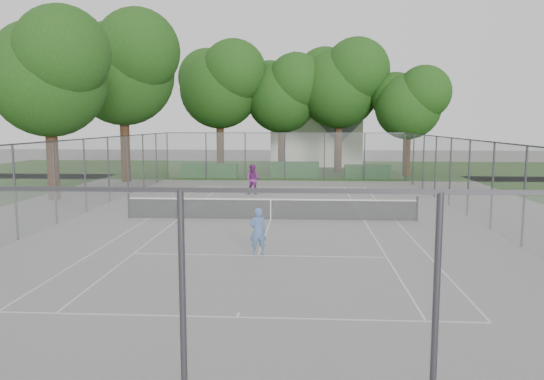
# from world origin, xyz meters

# --- Properties ---
(ground) EXTENTS (120.00, 120.00, 0.00)m
(ground) POSITION_xyz_m (0.00, 0.00, 0.00)
(ground) COLOR slate
(ground) RESTS_ON ground
(grass_far) EXTENTS (60.00, 20.00, 0.00)m
(grass_far) POSITION_xyz_m (0.00, 26.00, 0.00)
(grass_far) COLOR #1F4012
(grass_far) RESTS_ON ground
(court_markings) EXTENTS (11.03, 23.83, 0.01)m
(court_markings) POSITION_xyz_m (0.00, 0.00, 0.01)
(court_markings) COLOR silver
(court_markings) RESTS_ON ground
(tennis_net) EXTENTS (12.87, 0.10, 1.10)m
(tennis_net) POSITION_xyz_m (0.00, 0.00, 0.51)
(tennis_net) COLOR black
(tennis_net) RESTS_ON ground
(perimeter_fence) EXTENTS (18.08, 34.08, 3.52)m
(perimeter_fence) POSITION_xyz_m (0.00, 0.00, 1.81)
(perimeter_fence) COLOR #38383D
(perimeter_fence) RESTS_ON ground
(tree_far_left) EXTENTS (7.77, 7.09, 11.17)m
(tree_far_left) POSITION_xyz_m (-5.68, 22.45, 7.68)
(tree_far_left) COLOR #321D12
(tree_far_left) RESTS_ON ground
(tree_far_midleft) EXTENTS (7.02, 6.41, 10.10)m
(tree_far_midleft) POSITION_xyz_m (-0.38, 22.91, 6.94)
(tree_far_midleft) COLOR #321D12
(tree_far_midleft) RESTS_ON ground
(tree_far_midright) EXTENTS (7.81, 7.13, 11.23)m
(tree_far_midright) POSITION_xyz_m (4.48, 22.53, 7.72)
(tree_far_midright) COLOR #321D12
(tree_far_midright) RESTS_ON ground
(tree_far_right) EXTENTS (6.07, 5.54, 8.73)m
(tree_far_right) POSITION_xyz_m (9.81, 20.20, 5.99)
(tree_far_right) COLOR #321D12
(tree_far_right) RESTS_ON ground
(tree_side_back) EXTENTS (8.43, 7.69, 12.11)m
(tree_side_back) POSITION_xyz_m (-11.42, 14.73, 8.33)
(tree_side_back) COLOR #321D12
(tree_side_back) RESTS_ON ground
(tree_side_front) EXTENTS (7.22, 6.60, 10.38)m
(tree_side_front) POSITION_xyz_m (-12.41, 5.49, 7.13)
(tree_side_front) COLOR #321D12
(tree_side_front) RESTS_ON ground
(hedge_left) EXTENTS (4.31, 1.29, 1.08)m
(hedge_left) POSITION_xyz_m (-5.90, 17.91, 0.54)
(hedge_left) COLOR #174819
(hedge_left) RESTS_ON ground
(hedge_mid) EXTENTS (3.78, 1.08, 1.19)m
(hedge_mid) POSITION_xyz_m (0.76, 18.60, 0.59)
(hedge_mid) COLOR #174819
(hedge_mid) RESTS_ON ground
(hedge_right) EXTENTS (3.41, 1.25, 1.02)m
(hedge_right) POSITION_xyz_m (6.31, 17.93, 0.51)
(hedge_right) COLOR #174819
(hedge_right) RESTS_ON ground
(house) EXTENTS (8.79, 6.81, 10.94)m
(house) POSITION_xyz_m (2.65, 31.07, 4.40)
(house) COLOR white
(house) RESTS_ON ground
(girl_player) EXTENTS (0.65, 0.52, 1.55)m
(girl_player) POSITION_xyz_m (-0.03, -6.29, 0.78)
(girl_player) COLOR #2F5CB0
(girl_player) RESTS_ON ground
(woman_player) EXTENTS (1.01, 0.86, 1.81)m
(woman_player) POSITION_xyz_m (-1.55, 8.07, 0.91)
(woman_player) COLOR #732674
(woman_player) RESTS_ON ground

